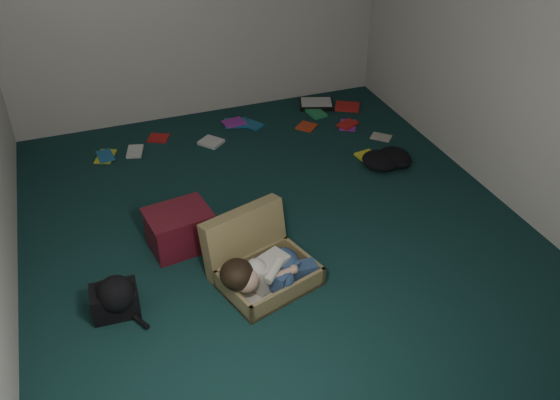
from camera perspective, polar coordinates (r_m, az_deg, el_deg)
floor at (r=4.92m, az=-0.61°, el=-2.42°), size 4.50×4.50×0.00m
wall_front at (r=2.58m, az=16.68°, el=-7.61°), size 4.50×0.00×4.50m
wall_right at (r=5.24m, az=20.98°, el=13.89°), size 0.00×4.50×4.50m
suitcase at (r=4.35m, az=-2.07°, el=-5.86°), size 0.82×0.81×0.49m
person at (r=4.20m, az=-1.25°, el=-6.85°), size 0.74×0.37×0.30m
maroon_bin at (r=4.67m, az=-9.66°, el=-2.80°), size 0.53×0.44×0.33m
backpack at (r=4.24m, az=-15.60°, el=-9.25°), size 0.41×0.33×0.23m
clothing_pile at (r=5.80m, az=10.82°, el=3.99°), size 0.43×0.35×0.13m
paper_tray at (r=6.86m, az=3.50°, el=9.22°), size 0.45×0.39×0.05m
book_scatter at (r=6.26m, az=-1.39°, el=6.49°), size 2.95×1.39×0.02m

